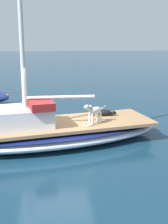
% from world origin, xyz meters
% --- Properties ---
extents(ground_plane, '(120.00, 120.00, 0.00)m').
position_xyz_m(ground_plane, '(0.00, 0.00, 0.00)').
color(ground_plane, '#143347').
extents(sailboat_main, '(3.86, 7.58, 0.66)m').
position_xyz_m(sailboat_main, '(0.00, 0.00, 0.34)').
color(sailboat_main, white).
rests_on(sailboat_main, ground).
extents(mast_main, '(0.14, 2.27, 7.37)m').
position_xyz_m(mast_main, '(-0.17, 0.74, 3.98)').
color(mast_main, silver).
rests_on(mast_main, sailboat_main).
extents(cabin_house, '(1.80, 2.46, 0.84)m').
position_xyz_m(cabin_house, '(-0.23, 1.09, 1.01)').
color(cabin_house, silver).
rests_on(cabin_house, sailboat_main).
extents(dog_white, '(0.60, 0.82, 0.70)m').
position_xyz_m(dog_white, '(-0.22, -1.30, 1.08)').
color(dog_white, silver).
rests_on(dog_white, sailboat_main).
extents(dog_black, '(0.32, 0.95, 0.22)m').
position_xyz_m(dog_black, '(0.74, -1.83, 0.77)').
color(dog_black, black).
rests_on(dog_black, sailboat_main).
extents(deck_winch, '(0.16, 0.16, 0.21)m').
position_xyz_m(deck_winch, '(1.05, -1.65, 0.76)').
color(deck_winch, '#B7B7BC').
rests_on(deck_winch, sailboat_main).
extents(coiled_rope, '(0.32, 0.32, 0.04)m').
position_xyz_m(coiled_rope, '(-0.36, -1.08, 0.68)').
color(coiled_rope, beige).
rests_on(coiled_rope, sailboat_main).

